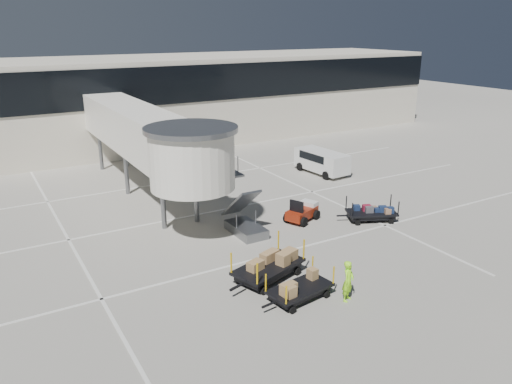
% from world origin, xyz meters
% --- Properties ---
extents(ground, '(140.00, 140.00, 0.00)m').
position_xyz_m(ground, '(0.00, 0.00, 0.00)').
color(ground, '#B7B1A4').
rests_on(ground, ground).
extents(lane_markings, '(40.00, 30.00, 0.02)m').
position_xyz_m(lane_markings, '(-0.67, 9.33, 0.01)').
color(lane_markings, silver).
rests_on(lane_markings, ground).
extents(terminal, '(64.00, 12.11, 15.20)m').
position_xyz_m(terminal, '(-0.35, 29.94, 4.11)').
color(terminal, beige).
rests_on(terminal, ground).
extents(jet_bridge, '(5.70, 20.40, 6.03)m').
position_xyz_m(jet_bridge, '(-3.97, 12.26, 4.28)').
color(jet_bridge, white).
rests_on(jet_bridge, ground).
extents(baggage_tug, '(2.37, 2.02, 1.40)m').
position_xyz_m(baggage_tug, '(2.39, 5.06, 0.51)').
color(baggage_tug, maroon).
rests_on(baggage_tug, ground).
extents(suitcase_cart, '(3.46, 2.45, 1.36)m').
position_xyz_m(suitcase_cart, '(5.87, 2.96, 0.48)').
color(suitcase_cart, black).
rests_on(suitcase_cart, ground).
extents(box_cart_near, '(3.48, 1.76, 1.34)m').
position_xyz_m(box_cart_near, '(-2.90, -2.20, 0.50)').
color(box_cart_near, black).
rests_on(box_cart_near, ground).
extents(box_cart_far, '(4.19, 2.62, 1.62)m').
position_xyz_m(box_cart_far, '(-2.94, 0.12, 0.61)').
color(box_cart_far, black).
rests_on(box_cart_far, ground).
extents(ground_worker, '(0.77, 0.68, 1.77)m').
position_xyz_m(ground_worker, '(-1.18, -3.20, 0.89)').
color(ground_worker, '#99FF1A').
rests_on(ground_worker, ground).
extents(minivan, '(2.29, 4.65, 1.71)m').
position_xyz_m(minivan, '(9.37, 12.52, 1.03)').
color(minivan, silver).
rests_on(minivan, ground).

